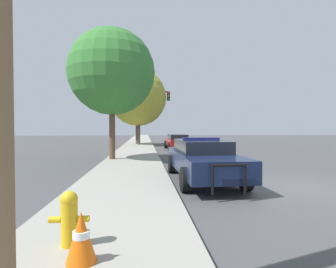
# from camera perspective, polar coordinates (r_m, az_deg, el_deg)

# --- Properties ---
(ground_plane) EXTENTS (110.00, 110.00, 0.00)m
(ground_plane) POSITION_cam_1_polar(r_m,az_deg,el_deg) (9.04, 24.97, -10.44)
(ground_plane) COLOR #474749
(sidewalk_left) EXTENTS (3.00, 110.00, 0.13)m
(sidewalk_left) POSITION_cam_1_polar(r_m,az_deg,el_deg) (7.88, -9.89, -11.60)
(sidewalk_left) COLOR #99968C
(sidewalk_left) RESTS_ON ground_plane
(police_car) EXTENTS (2.10, 5.35, 1.48)m
(police_car) POSITION_cam_1_polar(r_m,az_deg,el_deg) (9.26, 7.49, -5.26)
(police_car) COLOR #141E3D
(police_car) RESTS_ON ground_plane
(fire_hydrant) EXTENTS (0.56, 0.25, 0.79)m
(fire_hydrant) POSITION_cam_1_polar(r_m,az_deg,el_deg) (4.20, -20.70, -16.48)
(fire_hydrant) COLOR gold
(fire_hydrant) RESTS_ON sidewalk_left
(traffic_light) EXTENTS (3.22, 0.35, 5.49)m
(traffic_light) POSITION_cam_1_polar(r_m,az_deg,el_deg) (26.50, -3.77, 5.97)
(traffic_light) COLOR #424247
(traffic_light) RESTS_ON sidewalk_left
(car_background_midblock) EXTENTS (2.00, 4.16, 1.26)m
(car_background_midblock) POSITION_cam_1_polar(r_m,az_deg,el_deg) (22.17, 2.02, -1.57)
(car_background_midblock) COLOR maroon
(car_background_midblock) RESTS_ON ground_plane
(tree_sidewalk_mid) EXTENTS (5.85, 5.85, 7.74)m
(tree_sidewalk_mid) POSITION_cam_1_polar(r_m,az_deg,el_deg) (27.34, -6.59, 7.88)
(tree_sidewalk_mid) COLOR brown
(tree_sidewalk_mid) RESTS_ON sidewalk_left
(tree_sidewalk_near) EXTENTS (4.66, 4.66, 7.05)m
(tree_sidewalk_near) POSITION_cam_1_polar(r_m,az_deg,el_deg) (14.86, -12.12, 13.04)
(tree_sidewalk_near) COLOR brown
(tree_sidewalk_near) RESTS_ON sidewalk_left
(traffic_cone) EXTENTS (0.38, 0.38, 0.65)m
(traffic_cone) POSITION_cam_1_polar(r_m,az_deg,el_deg) (3.71, -18.37, -20.48)
(traffic_cone) COLOR orange
(traffic_cone) RESTS_ON sidewalk_left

